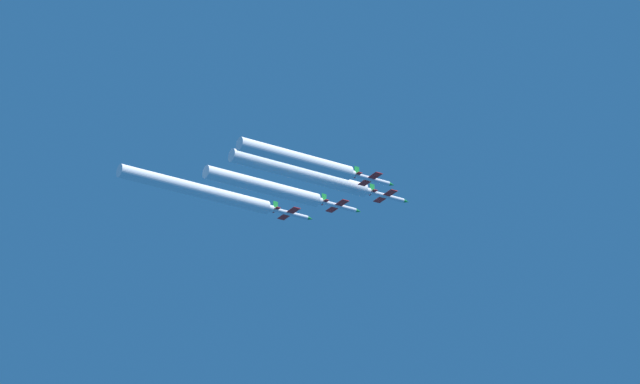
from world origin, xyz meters
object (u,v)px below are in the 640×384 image
jet_lead (388,197)px  jet_right_wingman (373,179)px  jet_outer_left (292,214)px  jet_left_wingman (340,206)px

jet_lead → jet_right_wingman: bearing=-51.3°
jet_right_wingman → jet_outer_left: (-24.31, -8.30, -1.57)m
jet_lead → jet_outer_left: (-17.02, -17.40, -2.17)m
jet_lead → jet_right_wingman: jet_lead is taller
jet_right_wingman → jet_lead: bearing=128.7°
jet_left_wingman → jet_outer_left: size_ratio=1.00×
jet_right_wingman → jet_outer_left: size_ratio=1.00×
jet_lead → jet_outer_left: jet_lead is taller
jet_left_wingman → jet_right_wingman: jet_right_wingman is taller
jet_lead → jet_left_wingman: bearing=-138.1°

